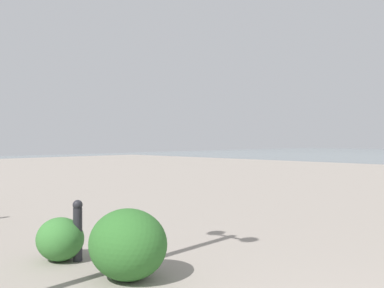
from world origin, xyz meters
TOP-DOWN VIEW (x-y plane):
  - bollard_near at (4.74, -0.81)m, footprint 0.13×0.13m
  - shrub_low at (4.93, -0.66)m, footprint 0.67×0.61m
  - shrub_round at (3.68, -0.82)m, footprint 0.96×0.86m

SIDE VIEW (x-z plane):
  - shrub_low at x=4.93m, z-range 0.00..0.57m
  - shrub_round at x=3.68m, z-range 0.00..0.81m
  - bollard_near at x=4.74m, z-range 0.02..0.83m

